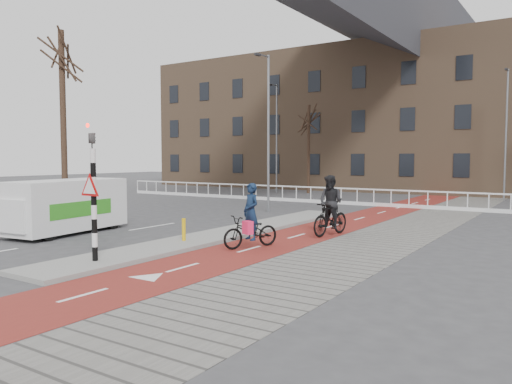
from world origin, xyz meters
The scene contains 16 objects.
ground centered at (0.00, 0.00, 0.00)m, with size 120.00×120.00×0.00m, color #38383A.
bike_lane centered at (1.50, 10.00, 0.01)m, with size 2.50×60.00×0.01m, color maroon.
sidewalk centered at (4.30, 10.00, 0.01)m, with size 3.00×60.00×0.01m, color slate.
curb_island centered at (-0.70, 4.00, 0.06)m, with size 1.80×16.00×0.12m, color gray.
traffic_signal centered at (-0.60, -2.02, 1.99)m, with size 0.80×0.80×3.68m.
bollard centered at (-0.74, 1.59, 0.48)m, with size 0.12×0.12×0.72m, color #DEAC0C.
cyclist_near centered at (1.41, 2.23, 0.68)m, with size 1.38×2.02×1.99m.
cyclist_far centered at (2.45, 5.77, 0.89)m, with size 1.03×2.08×2.14m.
van centered at (-5.95, 1.05, 1.03)m, with size 2.38×4.73×1.95m.
railing centered at (-5.00, 17.00, 0.31)m, with size 28.00×0.10×0.99m.
townhouse_row centered at (-3.00, 32.00, 7.81)m, with size 46.00×10.00×15.90m.
tree_left centered at (-12.69, 5.93, 4.63)m, with size 0.31×0.31×9.26m, color black.
tree_mid centered at (-7.84, 24.18, 3.39)m, with size 0.24×0.24×6.77m, color black.
streetlight_near centered at (-3.43, 11.11, 3.93)m, with size 0.12×0.12×7.86m, color slate.
streetlight_left centered at (-10.07, 23.11, 4.19)m, with size 0.12×0.12×8.38m, color slate.
streetlight_right centered at (5.77, 25.00, 4.16)m, with size 0.12×0.12×8.32m, color slate.
Camera 1 is at (9.79, -10.38, 2.78)m, focal length 35.00 mm.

